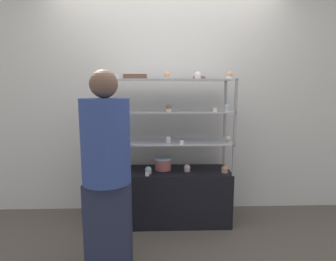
# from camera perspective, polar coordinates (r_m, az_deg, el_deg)

# --- Properties ---
(ground_plane) EXTENTS (20.00, 20.00, 0.00)m
(ground_plane) POSITION_cam_1_polar(r_m,az_deg,el_deg) (3.01, 0.00, -19.05)
(ground_plane) COLOR brown
(back_wall) EXTENTS (8.00, 0.05, 2.60)m
(back_wall) POSITION_cam_1_polar(r_m,az_deg,el_deg) (3.02, -0.21, 6.79)
(back_wall) COLOR silver
(back_wall) RESTS_ON ground_plane
(display_base) EXTENTS (1.30, 0.43, 0.57)m
(display_base) POSITION_cam_1_polar(r_m,az_deg,el_deg) (2.89, 0.00, -14.03)
(display_base) COLOR black
(display_base) RESTS_ON ground_plane
(display_riser_lower) EXTENTS (1.30, 0.43, 0.31)m
(display_riser_lower) POSITION_cam_1_polar(r_m,az_deg,el_deg) (2.72, 0.00, -2.72)
(display_riser_lower) COLOR #99999E
(display_riser_lower) RESTS_ON display_base
(display_riser_middle) EXTENTS (1.30, 0.43, 0.31)m
(display_riser_middle) POSITION_cam_1_polar(r_m,az_deg,el_deg) (2.67, 0.00, 3.88)
(display_riser_middle) COLOR #99999E
(display_riser_middle) RESTS_ON display_riser_lower
(display_riser_upper) EXTENTS (1.30, 0.43, 0.31)m
(display_riser_upper) POSITION_cam_1_polar(r_m,az_deg,el_deg) (2.67, 0.00, 10.60)
(display_riser_upper) COLOR #99999E
(display_riser_upper) RESTS_ON display_riser_middle
(layer_cake_centerpiece) EXTENTS (0.18, 0.18, 0.13)m
(layer_cake_centerpiece) POSITION_cam_1_polar(r_m,az_deg,el_deg) (2.79, -1.09, -7.19)
(layer_cake_centerpiece) COLOR #C66660
(layer_cake_centerpiece) RESTS_ON display_base
(sheet_cake_frosted) EXTENTS (0.23, 0.12, 0.06)m
(sheet_cake_frosted) POSITION_cam_1_polar(r_m,az_deg,el_deg) (2.63, -7.15, 11.66)
(sheet_cake_frosted) COLOR brown
(sheet_cake_frosted) RESTS_ON display_riser_upper
(cupcake_0) EXTENTS (0.07, 0.07, 0.07)m
(cupcake_0) POSITION_cam_1_polar(r_m,az_deg,el_deg) (2.77, -12.12, -8.23)
(cupcake_0) COLOR #CCB28C
(cupcake_0) RESTS_ON display_base
(cupcake_1) EXTENTS (0.07, 0.07, 0.07)m
(cupcake_1) POSITION_cam_1_polar(r_m,az_deg,el_deg) (2.67, -4.30, -8.65)
(cupcake_1) COLOR #CCB28C
(cupcake_1) RESTS_ON display_base
(cupcake_2) EXTENTS (0.07, 0.07, 0.07)m
(cupcake_2) POSITION_cam_1_polar(r_m,az_deg,el_deg) (2.75, 4.17, -8.17)
(cupcake_2) COLOR #CCB28C
(cupcake_2) RESTS_ON display_base
(cupcake_3) EXTENTS (0.07, 0.07, 0.07)m
(cupcake_3) POSITION_cam_1_polar(r_m,az_deg,el_deg) (2.76, 12.23, -8.26)
(cupcake_3) COLOR #CCB28C
(cupcake_3) RESTS_ON display_base
(price_tag_0) EXTENTS (0.04, 0.00, 0.04)m
(price_tag_0) POSITION_cam_1_polar(r_m,az_deg,el_deg) (2.60, -4.57, -9.43)
(price_tag_0) COLOR white
(price_tag_0) RESTS_ON display_base
(cupcake_4) EXTENTS (0.05, 0.05, 0.07)m
(cupcake_4) POSITION_cam_1_polar(r_m,az_deg,el_deg) (2.67, -12.87, -1.98)
(cupcake_4) COLOR beige
(cupcake_4) RESTS_ON display_riser_lower
(cupcake_5) EXTENTS (0.05, 0.05, 0.07)m
(cupcake_5) POSITION_cam_1_polar(r_m,az_deg,el_deg) (2.61, 0.17, -2.00)
(cupcake_5) COLOR beige
(cupcake_5) RESTS_ON display_riser_lower
(cupcake_6) EXTENTS (0.05, 0.05, 0.07)m
(cupcake_6) POSITION_cam_1_polar(r_m,az_deg,el_deg) (2.72, 12.93, -1.80)
(cupcake_6) COLOR #CCB28C
(cupcake_6) RESTS_ON display_riser_lower
(price_tag_1) EXTENTS (0.04, 0.00, 0.04)m
(price_tag_1) POSITION_cam_1_polar(r_m,az_deg,el_deg) (2.53, 3.03, -2.60)
(price_tag_1) COLOR white
(price_tag_1) RESTS_ON display_riser_lower
(cupcake_7) EXTENTS (0.06, 0.06, 0.07)m
(cupcake_7) POSITION_cam_1_polar(r_m,az_deg,el_deg) (2.62, -13.13, 4.77)
(cupcake_7) COLOR beige
(cupcake_7) RESTS_ON display_riser_middle
(cupcake_8) EXTENTS (0.06, 0.06, 0.07)m
(cupcake_8) POSITION_cam_1_polar(r_m,az_deg,el_deg) (2.58, 0.18, 4.94)
(cupcake_8) COLOR beige
(cupcake_8) RESTS_ON display_riser_middle
(cupcake_9) EXTENTS (0.06, 0.06, 0.07)m
(cupcake_9) POSITION_cam_1_polar(r_m,az_deg,el_deg) (2.67, 12.62, 4.86)
(cupcake_9) COLOR beige
(cupcake_9) RESTS_ON display_riser_middle
(price_tag_2) EXTENTS (0.04, 0.00, 0.04)m
(price_tag_2) POSITION_cam_1_polar(r_m,az_deg,el_deg) (2.53, 10.20, 4.45)
(price_tag_2) COLOR white
(price_tag_2) RESTS_ON display_riser_middle
(cupcake_10) EXTENTS (0.06, 0.06, 0.07)m
(cupcake_10) POSITION_cam_1_polar(r_m,az_deg,el_deg) (2.66, -13.19, 11.58)
(cupcake_10) COLOR #CCB28C
(cupcake_10) RESTS_ON display_riser_upper
(cupcake_11) EXTENTS (0.06, 0.06, 0.07)m
(cupcake_11) POSITION_cam_1_polar(r_m,az_deg,el_deg) (2.63, -0.27, 11.83)
(cupcake_11) COLOR #CCB28C
(cupcake_11) RESTS_ON display_riser_upper
(cupcake_12) EXTENTS (0.06, 0.06, 0.07)m
(cupcake_12) POSITION_cam_1_polar(r_m,az_deg,el_deg) (2.63, 6.53, 11.78)
(cupcake_12) COLOR beige
(cupcake_12) RESTS_ON display_riser_upper
(cupcake_13) EXTENTS (0.06, 0.06, 0.07)m
(cupcake_13) POSITION_cam_1_polar(r_m,az_deg,el_deg) (2.66, 13.22, 11.57)
(cupcake_13) COLOR white
(cupcake_13) RESTS_ON display_riser_upper
(price_tag_3) EXTENTS (0.04, 0.00, 0.04)m
(price_tag_3) POSITION_cam_1_polar(r_m,az_deg,el_deg) (2.51, -11.19, 11.55)
(price_tag_3) COLOR white
(price_tag_3) RESTS_ON display_riser_upper
(donut_glazed) EXTENTS (0.13, 0.13, 0.04)m
(donut_glazed) POSITION_cam_1_polar(r_m,az_deg,el_deg) (2.76, 6.81, 11.29)
(donut_glazed) COLOR brown
(donut_glazed) RESTS_ON display_riser_upper
(customer_figure) EXTENTS (0.36, 0.36, 1.55)m
(customer_figure) POSITION_cam_1_polar(r_m,az_deg,el_deg) (2.03, -13.21, -7.93)
(customer_figure) COLOR #282D47
(customer_figure) RESTS_ON ground_plane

